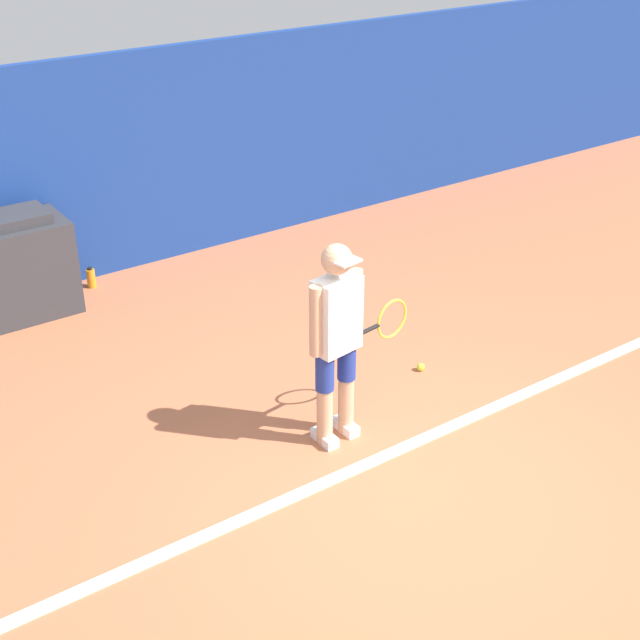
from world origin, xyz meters
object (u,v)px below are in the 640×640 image
at_px(water_bottle, 91,278).
at_px(covered_chair, 17,267).
at_px(tennis_ball, 421,367).
at_px(tennis_player, 338,335).

bearing_deg(water_bottle, covered_chair, -167.63).
xyz_separation_m(tennis_ball, covered_chair, (-2.41, 2.98, 0.45)).
relative_size(tennis_ball, covered_chair, 0.07).
xyz_separation_m(tennis_player, water_bottle, (-0.52, 3.50, -0.77)).
distance_m(covered_chair, water_bottle, 0.85).
distance_m(tennis_ball, covered_chair, 3.86).
relative_size(tennis_player, covered_chair, 1.57).
height_order(tennis_ball, water_bottle, water_bottle).
bearing_deg(covered_chair, tennis_ball, -51.09).
height_order(tennis_ball, covered_chair, covered_chair).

